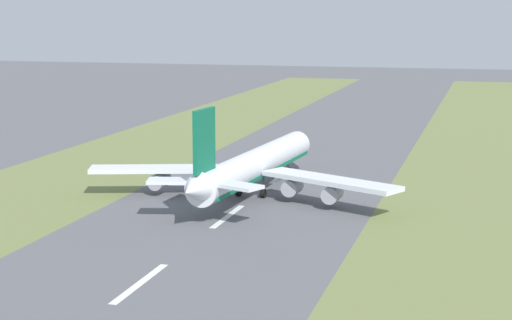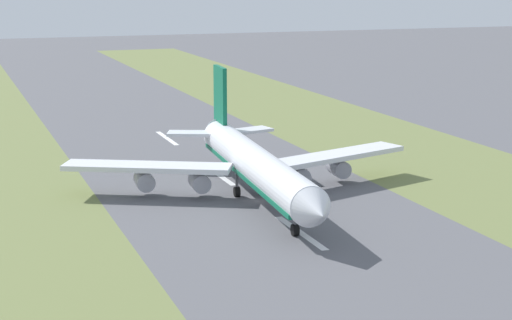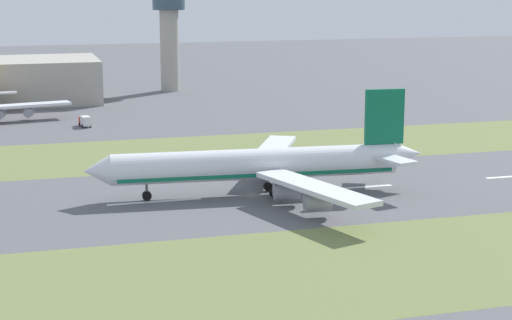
# 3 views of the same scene
# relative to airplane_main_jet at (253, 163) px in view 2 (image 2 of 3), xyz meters

# --- Properties ---
(ground_plane) EXTENTS (800.00, 800.00, 0.00)m
(ground_plane) POSITION_rel_airplane_main_jet_xyz_m (0.42, 2.58, -6.02)
(ground_plane) COLOR #56565B
(grass_median_west) EXTENTS (40.00, 600.00, 0.01)m
(grass_median_west) POSITION_rel_airplane_main_jet_xyz_m (-44.58, 2.58, -6.02)
(grass_median_west) COLOR olive
(grass_median_west) RESTS_ON ground
(centreline_dash_near) EXTENTS (1.20, 18.00, 0.01)m
(centreline_dash_near) POSITION_rel_airplane_main_jet_xyz_m (0.42, -58.10, -6.01)
(centreline_dash_near) COLOR silver
(centreline_dash_near) RESTS_ON ground
(centreline_dash_mid) EXTENTS (1.20, 18.00, 0.01)m
(centreline_dash_mid) POSITION_rel_airplane_main_jet_xyz_m (0.42, -18.10, -6.01)
(centreline_dash_mid) COLOR silver
(centreline_dash_mid) RESTS_ON ground
(centreline_dash_far) EXTENTS (1.20, 18.00, 0.01)m
(centreline_dash_far) POSITION_rel_airplane_main_jet_xyz_m (0.42, 21.90, -6.01)
(centreline_dash_far) COLOR silver
(centreline_dash_far) RESTS_ON ground
(airplane_main_jet) EXTENTS (63.94, 67.22, 20.20)m
(airplane_main_jet) POSITION_rel_airplane_main_jet_xyz_m (0.00, 0.00, 0.00)
(airplane_main_jet) COLOR silver
(airplane_main_jet) RESTS_ON ground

